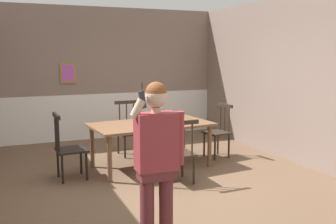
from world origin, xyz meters
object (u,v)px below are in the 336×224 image
person_figure (157,155)px  chair_opposite_corner (69,148)px  chair_near_window (218,131)px  chair_at_table_head (130,130)px  chair_by_doorway (178,152)px  dining_table (151,128)px

person_figure → chair_opposite_corner: bearing=-77.5°
chair_near_window → chair_at_table_head: (-1.45, 0.80, -0.01)m
chair_by_doorway → chair_opposite_corner: bearing=149.5°
chair_by_doorway → person_figure: size_ratio=0.59×
dining_table → chair_opposite_corner: chair_opposite_corner is taller
chair_near_window → person_figure: 3.54m
chair_at_table_head → dining_table: bearing=91.7°
chair_by_doorway → chair_opposite_corner: 1.66m
chair_at_table_head → person_figure: bearing=73.8°
chair_by_doorway → chair_at_table_head: 1.86m
dining_table → chair_opposite_corner: (-1.37, -0.12, -0.19)m
chair_opposite_corner → chair_by_doorway: bearing=57.8°
chair_opposite_corner → person_figure: size_ratio=0.62×
chair_at_table_head → person_figure: person_figure is taller
chair_at_table_head → person_figure: size_ratio=0.61×
chair_near_window → chair_opposite_corner: (-2.73, -0.24, 0.00)m
dining_table → chair_near_window: chair_near_window is taller
chair_opposite_corner → person_figure: bearing=8.2°
chair_near_window → chair_opposite_corner: 2.74m
chair_by_doorway → chair_near_window: bearing=37.8°
chair_at_table_head → person_figure: 3.62m
chair_near_window → person_figure: (-2.24, -2.70, 0.46)m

